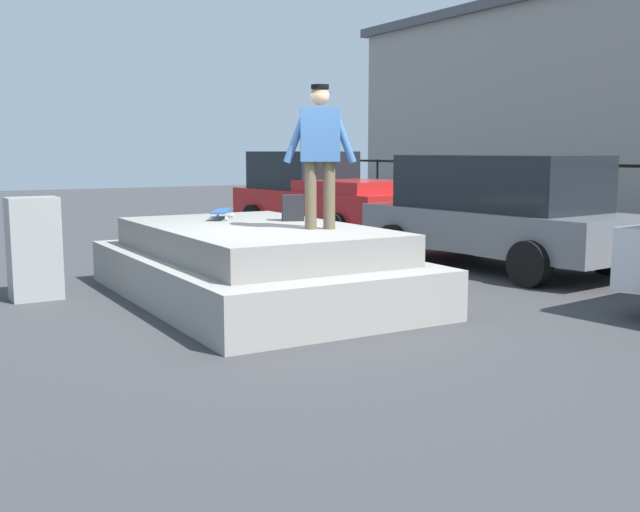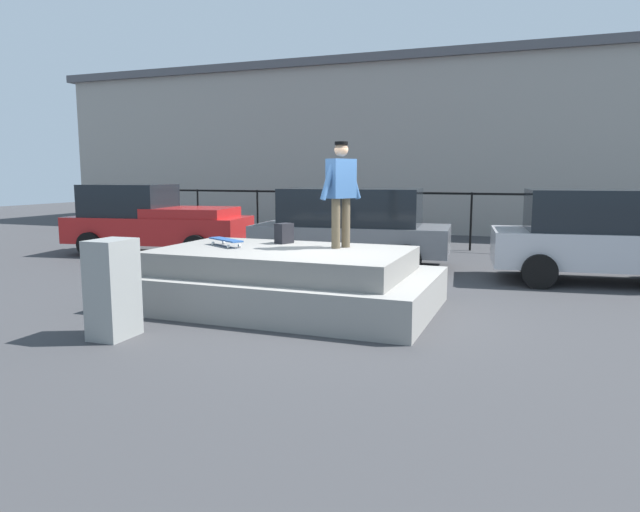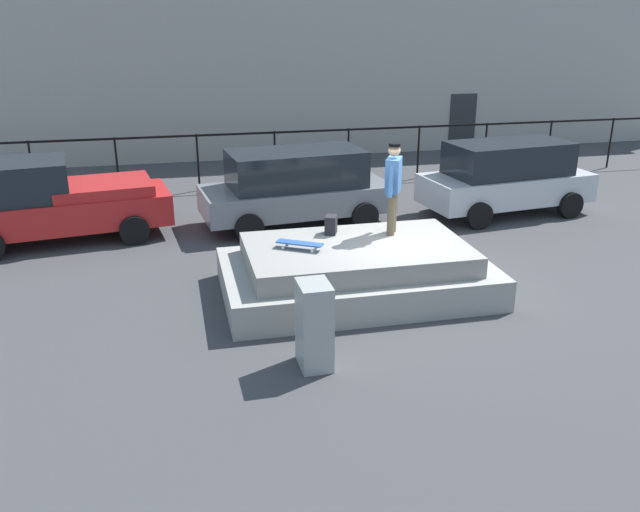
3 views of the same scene
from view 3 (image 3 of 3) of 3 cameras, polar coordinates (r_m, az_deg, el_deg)
ground_plane at (r=12.33m, az=7.29°, el=-2.79°), size 60.00×60.00×0.00m
concrete_ledge at (r=11.92m, az=3.14°, el=-1.31°), size 4.75×2.85×0.92m
skateboarder at (r=12.14m, az=6.30°, el=6.31°), size 0.48×0.81×1.68m
skateboard at (r=11.49m, az=-1.76°, el=1.08°), size 0.80×0.60×0.12m
backpack at (r=12.27m, az=0.95°, el=2.70°), size 0.29×0.33×0.34m
car_red_pickup_near at (r=15.65m, az=-22.08°, el=4.40°), size 4.87×2.52×1.83m
car_grey_hatchback_mid at (r=15.71m, az=-2.06°, el=6.05°), size 4.59×2.41×1.77m
car_silver_hatchback_far at (r=17.18m, az=15.73°, el=6.59°), size 4.38×2.36×1.80m
utility_box at (r=9.41m, az=-0.49°, el=-5.97°), size 0.45×0.61×1.28m
fence_row at (r=19.42m, az=-0.69°, el=9.47°), size 24.06×0.06×1.60m
warehouse_building at (r=26.31m, az=-4.23°, el=16.68°), size 32.90×7.09×6.28m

